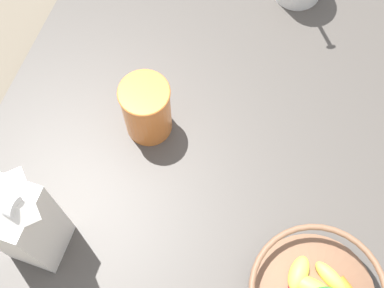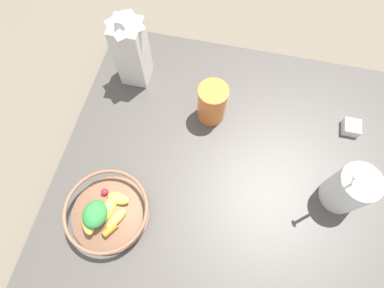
% 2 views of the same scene
% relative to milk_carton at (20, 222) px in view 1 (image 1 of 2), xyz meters
% --- Properties ---
extents(ground_plane, '(6.00, 6.00, 0.00)m').
position_rel_milk_carton_xyz_m(ground_plane, '(0.38, -0.33, -0.17)').
color(ground_plane, '#665B4C').
extents(countertop, '(1.03, 1.03, 0.04)m').
position_rel_milk_carton_xyz_m(countertop, '(0.38, -0.33, -0.15)').
color(countertop, '#47423D').
rests_on(countertop, ground_plane).
extents(milk_carton, '(0.08, 0.08, 0.26)m').
position_rel_milk_carton_xyz_m(milk_carton, '(0.00, 0.00, 0.00)').
color(milk_carton, silver).
rests_on(milk_carton, countertop).
extents(drinking_cup, '(0.09, 0.09, 0.13)m').
position_rel_milk_carton_xyz_m(drinking_cup, '(0.26, -0.09, -0.06)').
color(drinking_cup, orange).
rests_on(drinking_cup, countertop).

